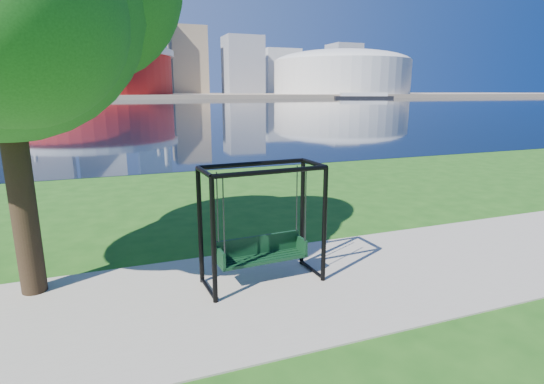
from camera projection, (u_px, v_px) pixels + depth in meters
ground at (272, 278)px, 8.37m from camera, size 900.00×900.00×0.00m
path at (282, 288)px, 7.91m from camera, size 120.00×4.00×0.03m
river at (122, 107)px, 101.23m from camera, size 900.00×180.00×0.02m
far_bank at (113, 95)px, 286.70m from camera, size 900.00×228.00×2.00m
stadium at (91, 70)px, 215.58m from camera, size 83.00×83.00×32.00m
arena at (341, 71)px, 264.93m from camera, size 84.00×84.00×26.56m
skyline at (101, 43)px, 289.35m from camera, size 392.00×66.00×96.50m
swing at (262, 227)px, 7.96m from camera, size 2.30×1.10×2.30m
barge at (363, 96)px, 216.83m from camera, size 30.05×18.06×2.92m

